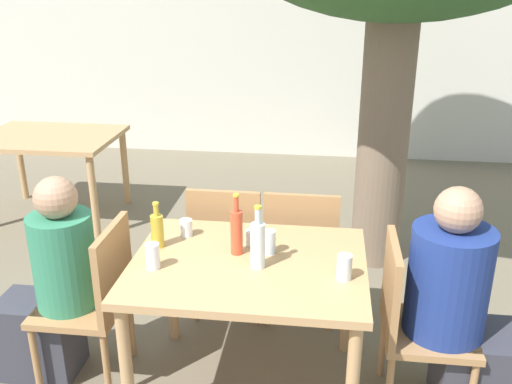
# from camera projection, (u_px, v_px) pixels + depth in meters

# --- Properties ---
(cafe_building_wall) EXTENTS (10.00, 0.08, 2.80)m
(cafe_building_wall) POSITION_uv_depth(u_px,v_px,m) (300.00, 35.00, 6.43)
(cafe_building_wall) COLOR silver
(cafe_building_wall) RESTS_ON ground_plane
(dining_table_front) EXTENTS (1.15, 0.91, 0.76)m
(dining_table_front) POSITION_uv_depth(u_px,v_px,m) (248.00, 279.00, 2.82)
(dining_table_front) COLOR tan
(dining_table_front) RESTS_ON ground_plane
(dining_table_back) EXTENTS (1.16, 0.87, 0.76)m
(dining_table_back) POSITION_uv_depth(u_px,v_px,m) (50.00, 146.00, 4.95)
(dining_table_back) COLOR tan
(dining_table_back) RESTS_ON ground_plane
(patio_chair_0) EXTENTS (0.44, 0.44, 0.90)m
(patio_chair_0) POSITION_uv_depth(u_px,v_px,m) (96.00, 295.00, 2.97)
(patio_chair_0) COLOR #A87A4C
(patio_chair_0) RESTS_ON ground_plane
(patio_chair_1) EXTENTS (0.44, 0.44, 0.90)m
(patio_chair_1) POSITION_uv_depth(u_px,v_px,m) (412.00, 317.00, 2.78)
(patio_chair_1) COLOR #A87A4C
(patio_chair_1) RESTS_ON ground_plane
(patio_chair_2) EXTENTS (0.44, 0.44, 0.90)m
(patio_chair_2) POSITION_uv_depth(u_px,v_px,m) (227.00, 243.00, 3.54)
(patio_chair_2) COLOR #A87A4C
(patio_chair_2) RESTS_ON ground_plane
(patio_chair_3) EXTENTS (0.44, 0.44, 0.90)m
(patio_chair_3) POSITION_uv_depth(u_px,v_px,m) (301.00, 247.00, 3.48)
(patio_chair_3) COLOR #A87A4C
(patio_chair_3) RESTS_ON ground_plane
(person_seated_0) EXTENTS (0.56, 0.32, 1.15)m
(person_seated_0) POSITION_uv_depth(u_px,v_px,m) (52.00, 291.00, 3.00)
(person_seated_0) COLOR #383842
(person_seated_0) RESTS_ON ground_plane
(person_seated_1) EXTENTS (0.59, 0.38, 1.19)m
(person_seated_1) POSITION_uv_depth(u_px,v_px,m) (461.00, 315.00, 2.74)
(person_seated_1) COLOR #383842
(person_seated_1) RESTS_ON ground_plane
(water_bottle_0) EXTENTS (0.07, 0.07, 0.32)m
(water_bottle_0) POSITION_uv_depth(u_px,v_px,m) (258.00, 244.00, 2.69)
(water_bottle_0) COLOR silver
(water_bottle_0) RESTS_ON dining_table_front
(soda_bottle_1) EXTENTS (0.06, 0.06, 0.32)m
(soda_bottle_1) POSITION_uv_depth(u_px,v_px,m) (237.00, 231.00, 2.83)
(soda_bottle_1) COLOR #DB4C2D
(soda_bottle_1) RESTS_ON dining_table_front
(oil_cruet_2) EXTENTS (0.07, 0.07, 0.24)m
(oil_cruet_2) POSITION_uv_depth(u_px,v_px,m) (157.00, 230.00, 2.91)
(oil_cruet_2) COLOR gold
(oil_cruet_2) RESTS_ON dining_table_front
(drinking_glass_0) EXTENTS (0.07, 0.07, 0.09)m
(drinking_glass_0) POSITION_uv_depth(u_px,v_px,m) (186.00, 228.00, 3.04)
(drinking_glass_0) COLOR white
(drinking_glass_0) RESTS_ON dining_table_front
(drinking_glass_1) EXTENTS (0.07, 0.07, 0.12)m
(drinking_glass_1) POSITION_uv_depth(u_px,v_px,m) (344.00, 267.00, 2.61)
(drinking_glass_1) COLOR silver
(drinking_glass_1) RESTS_ON dining_table_front
(drinking_glass_2) EXTENTS (0.07, 0.07, 0.13)m
(drinking_glass_2) POSITION_uv_depth(u_px,v_px,m) (153.00, 256.00, 2.70)
(drinking_glass_2) COLOR white
(drinking_glass_2) RESTS_ON dining_table_front
(drinking_glass_3) EXTENTS (0.07, 0.07, 0.08)m
(drinking_glass_3) POSITION_uv_depth(u_px,v_px,m) (252.00, 238.00, 2.94)
(drinking_glass_3) COLOR silver
(drinking_glass_3) RESTS_ON dining_table_front
(drinking_glass_4) EXTENTS (0.06, 0.06, 0.12)m
(drinking_glass_4) POSITION_uv_depth(u_px,v_px,m) (270.00, 242.00, 2.85)
(drinking_glass_4) COLOR silver
(drinking_glass_4) RESTS_ON dining_table_front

